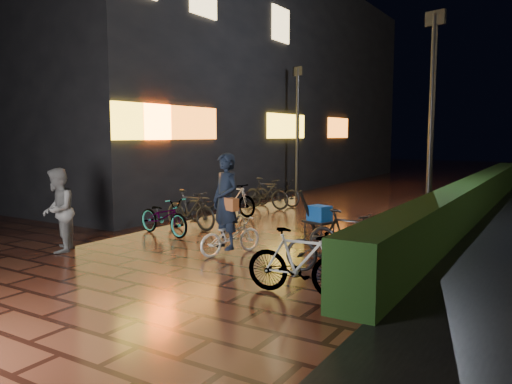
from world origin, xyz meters
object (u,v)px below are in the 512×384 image
Objects in this scene: traffic_barrier at (416,230)px; cyclist at (228,217)px; bystander_person at (58,210)px; cart_assembly at (319,215)px.

cyclist is at bearing -139.52° from traffic_barrier.
bystander_person reaches higher than cart_assembly.
bystander_person is at bearing -145.30° from traffic_barrier.
traffic_barrier is 1.61× the size of cart_assembly.
cyclist is at bearing 77.25° from bystander_person.
bystander_person is 3.31m from cyclist.
bystander_person is 1.48× the size of cart_assembly.
cart_assembly reaches higher than traffic_barrier.
traffic_barrier is (5.82, 4.03, -0.46)m from bystander_person.
cart_assembly is at bearing 63.99° from cyclist.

